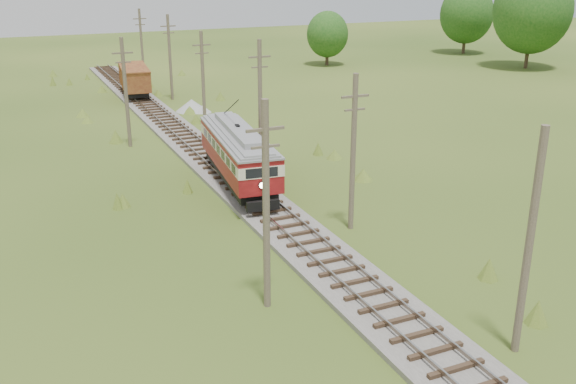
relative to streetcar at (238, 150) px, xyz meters
name	(u,v)px	position (x,y,z in m)	size (l,w,h in m)	color
railbed_main	(207,157)	(0.00, 7.05, -2.34)	(3.60, 96.00, 0.57)	#605B54
streetcar	(238,150)	(0.00, 0.00, 0.00)	(4.09, 11.92, 5.40)	black
gondola	(134,78)	(0.00, 32.64, -0.44)	(3.73, 8.80, 2.84)	black
gravel_pile	(193,106)	(3.80, 23.44, -1.98)	(3.26, 3.45, 1.18)	gray
utility_pole_r_1	(529,245)	(3.10, -21.95, 1.87)	(0.30, 0.30, 8.80)	brown
utility_pole_r_2	(353,152)	(3.30, -8.95, 1.89)	(1.60, 0.30, 8.60)	brown
utility_pole_r_3	(260,102)	(3.20, 4.05, 2.09)	(1.60, 0.30, 9.00)	brown
utility_pole_r_4	(203,78)	(3.00, 17.05, 1.79)	(1.60, 0.30, 8.40)	brown
utility_pole_r_5	(170,57)	(3.40, 30.05, 2.04)	(1.60, 0.30, 8.90)	brown
utility_pole_r_6	(142,44)	(3.20, 43.05, 1.94)	(1.60, 0.30, 8.70)	brown
utility_pole_l_a	(266,205)	(-4.20, -14.95, 2.09)	(1.60, 0.30, 9.00)	brown
utility_pole_l_b	(126,92)	(-4.50, 13.05, 1.89)	(1.60, 0.30, 8.60)	brown
tree_right_4	(533,11)	(54.00, 31.05, 5.21)	(10.50, 10.50, 13.53)	#38281C
tree_right_5	(467,14)	(56.00, 47.05, 3.66)	(8.40, 8.40, 10.82)	#38281C
tree_mid_b	(327,34)	(30.00, 45.05, 1.80)	(5.88, 5.88, 7.57)	#38281C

